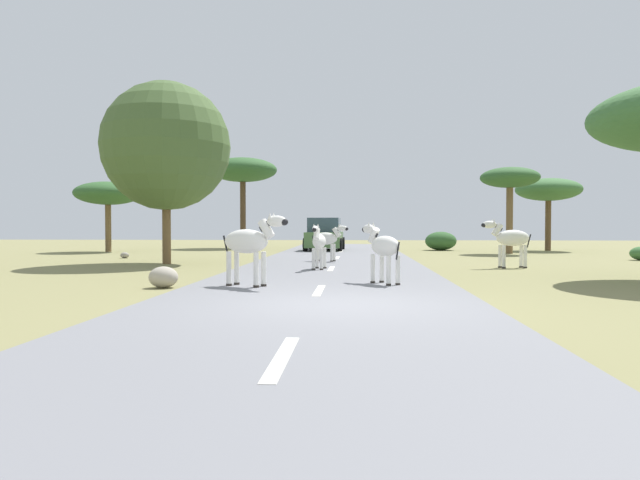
# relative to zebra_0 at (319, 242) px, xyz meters

# --- Properties ---
(ground_plane) EXTENTS (90.00, 90.00, 0.00)m
(ground_plane) POSITION_rel_zebra_0_xyz_m (0.84, -7.72, -0.88)
(ground_plane) COLOR olive
(road) EXTENTS (6.00, 64.00, 0.05)m
(road) POSITION_rel_zebra_0_xyz_m (0.37, -7.72, -0.85)
(road) COLOR slate
(road) RESTS_ON ground_plane
(lane_markings) EXTENTS (0.16, 56.00, 0.01)m
(lane_markings) POSITION_rel_zebra_0_xyz_m (0.37, -8.72, -0.82)
(lane_markings) COLOR silver
(lane_markings) RESTS_ON road
(zebra_0) EXTENTS (0.48, 1.47, 1.39)m
(zebra_0) POSITION_rel_zebra_0_xyz_m (0.00, 0.00, 0.00)
(zebra_0) COLOR silver
(zebra_0) RESTS_ON road
(zebra_1) EXTENTS (1.40, 0.76, 1.39)m
(zebra_1) POSITION_rel_zebra_0_xyz_m (0.07, 3.93, 0.00)
(zebra_1) COLOR silver
(zebra_1) RESTS_ON road
(zebra_2) EXTENTS (1.69, 0.64, 1.60)m
(zebra_2) POSITION_rel_zebra_0_xyz_m (6.12, 1.59, 0.08)
(zebra_2) COLOR silver
(zebra_2) RESTS_ON ground_plane
(zebra_3) EXTENTS (0.97, 1.36, 1.42)m
(zebra_3) POSITION_rel_zebra_0_xyz_m (1.74, -4.23, 0.02)
(zebra_3) COLOR silver
(zebra_3) RESTS_ON road
(zebra_4) EXTENTS (1.60, 0.98, 1.61)m
(zebra_4) POSITION_rel_zebra_0_xyz_m (-1.20, -4.99, 0.13)
(zebra_4) COLOR silver
(zebra_4) RESTS_ON road
(car_0) EXTENTS (2.12, 4.39, 1.74)m
(car_0) POSITION_rel_zebra_0_xyz_m (-0.54, 13.66, -0.03)
(car_0) COLOR #476B38
(car_0) RESTS_ON road
(tree_0) EXTENTS (4.59, 4.59, 6.52)m
(tree_0) POSITION_rel_zebra_0_xyz_m (-5.67, 2.90, 3.34)
(tree_0) COLOR brown
(tree_0) RESTS_ON ground_plane
(tree_1) EXTENTS (2.86, 2.86, 4.23)m
(tree_1) POSITION_rel_zebra_0_xyz_m (8.66, 11.37, 2.77)
(tree_1) COLOR brown
(tree_1) RESTS_ON ground_plane
(tree_2) EXTENTS (3.52, 3.52, 3.97)m
(tree_2) POSITION_rel_zebra_0_xyz_m (11.68, 14.93, 2.44)
(tree_2) COLOR brown
(tree_2) RESTS_ON ground_plane
(tree_3) EXTENTS (4.19, 4.19, 5.53)m
(tree_3) POSITION_rel_zebra_0_xyz_m (-5.78, 17.64, 3.86)
(tree_3) COLOR #4C3823
(tree_3) RESTS_ON ground_plane
(tree_4) EXTENTS (3.46, 3.46, 3.68)m
(tree_4) POSITION_rel_zebra_0_xyz_m (-11.86, 12.13, 2.17)
(tree_4) COLOR brown
(tree_4) RESTS_ON ground_plane
(bush_2) EXTENTS (1.73, 1.56, 1.04)m
(bush_2) POSITION_rel_zebra_0_xyz_m (5.87, 15.04, -0.36)
(bush_2) COLOR #2D5628
(bush_2) RESTS_ON ground_plane
(rock_0) EXTENTS (0.65, 0.56, 0.48)m
(rock_0) POSITION_rel_zebra_0_xyz_m (-3.13, -4.98, -0.64)
(rock_0) COLOR #A89E8C
(rock_0) RESTS_ON ground_plane
(rock_3) EXTENTS (0.37, 0.29, 0.25)m
(rock_3) POSITION_rel_zebra_0_xyz_m (-8.62, 6.35, -0.75)
(rock_3) COLOR gray
(rock_3) RESTS_ON ground_plane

